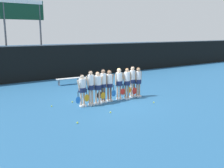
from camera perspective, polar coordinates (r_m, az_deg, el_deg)
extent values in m
plane|color=#235684|center=(14.10, -0.13, -3.77)|extent=(140.00, 140.00, 0.00)
cube|color=black|center=(21.08, -12.92, 4.56)|extent=(60.00, 0.06, 2.64)
cube|color=slate|center=(20.98, -13.08, 8.25)|extent=(60.00, 0.08, 0.08)
cylinder|color=#515156|center=(21.40, -22.10, 8.76)|extent=(0.14, 0.14, 6.09)
cylinder|color=#515156|center=(22.15, -15.21, 9.23)|extent=(0.14, 0.14, 6.09)
cube|color=#0F3823|center=(21.80, -18.98, 15.07)|extent=(3.29, 0.12, 1.48)
cube|color=white|center=(21.79, -19.03, 16.64)|extent=(3.16, 0.02, 0.30)
cube|color=silver|center=(19.22, -4.16, 1.52)|extent=(1.79, 0.54, 0.04)
cylinder|color=slate|center=(19.79, -2.69, 1.15)|extent=(0.06, 0.06, 0.41)
cylinder|color=slate|center=(19.59, -2.23, 1.05)|extent=(0.06, 0.06, 0.41)
cylinder|color=slate|center=(18.96, -6.14, 0.66)|extent=(0.06, 0.06, 0.41)
cylinder|color=slate|center=(18.75, -5.70, 0.55)|extent=(0.06, 0.06, 0.41)
cube|color=silver|center=(18.80, -9.42, 1.20)|extent=(1.80, 0.51, 0.04)
cylinder|color=slate|center=(19.22, -7.50, 0.77)|extent=(0.06, 0.06, 0.42)
cylinder|color=slate|center=(18.99, -7.21, 0.66)|extent=(0.06, 0.06, 0.42)
cylinder|color=slate|center=(18.73, -11.62, 0.37)|extent=(0.06, 0.06, 0.42)
cylinder|color=slate|center=(18.49, -11.38, 0.24)|extent=(0.06, 0.06, 0.42)
cylinder|color=beige|center=(13.16, -6.13, -3.19)|extent=(0.10, 0.10, 0.77)
cylinder|color=beige|center=(13.04, -6.75, -3.33)|extent=(0.10, 0.10, 0.77)
cube|color=white|center=(13.22, -6.01, -4.64)|extent=(0.15, 0.26, 0.09)
cube|color=white|center=(13.11, -6.64, -4.79)|extent=(0.15, 0.26, 0.09)
cylinder|color=#192347|center=(12.99, -6.48, -1.27)|extent=(0.39, 0.39, 0.23)
cylinder|color=white|center=(12.94, -6.51, -0.24)|extent=(0.34, 0.34, 0.63)
sphere|color=beige|center=(12.87, -6.55, 1.59)|extent=(0.20, 0.20, 0.20)
sphere|color=black|center=(12.88, -6.61, 1.71)|extent=(0.19, 0.19, 0.19)
cylinder|color=beige|center=(12.82, -7.23, -0.43)|extent=(0.21, 0.11, 0.60)
cylinder|color=beige|center=(13.07, -5.83, -0.18)|extent=(0.08, 0.08, 0.60)
cylinder|color=black|center=(12.84, -7.41, -2.16)|extent=(0.03, 0.03, 0.26)
ellipsoid|color=blue|center=(12.91, -7.38, -3.49)|extent=(0.27, 0.03, 0.36)
cylinder|color=tan|center=(13.33, -4.33, -2.80)|extent=(0.10, 0.10, 0.85)
cylinder|color=tan|center=(13.24, -4.89, -2.91)|extent=(0.10, 0.10, 0.85)
cube|color=white|center=(13.40, -4.23, -4.40)|extent=(0.13, 0.25, 0.09)
cube|color=white|center=(13.31, -4.78, -4.51)|extent=(0.13, 0.25, 0.09)
cylinder|color=#192347|center=(13.17, -4.64, -0.73)|extent=(0.33, 0.33, 0.23)
cylinder|color=white|center=(13.12, -4.66, 0.47)|extent=(0.29, 0.29, 0.72)
sphere|color=tan|center=(13.04, -4.69, 2.45)|extent=(0.20, 0.20, 0.20)
sphere|color=black|center=(13.05, -4.75, 2.56)|extent=(0.18, 0.18, 0.18)
cylinder|color=tan|center=(13.01, -5.32, 0.32)|extent=(0.22, 0.10, 0.69)
cylinder|color=tan|center=(13.22, -4.05, 0.51)|extent=(0.08, 0.08, 0.69)
cylinder|color=black|center=(13.04, -5.52, -1.62)|extent=(0.03, 0.03, 0.28)
ellipsoid|color=orange|center=(13.12, -5.49, -3.03)|extent=(0.26, 0.03, 0.38)
cylinder|color=beige|center=(13.53, -2.76, -2.67)|extent=(0.10, 0.10, 0.80)
cylinder|color=beige|center=(13.45, -3.49, -2.75)|extent=(0.10, 0.10, 0.80)
cube|color=white|center=(13.59, -2.69, -4.16)|extent=(0.14, 0.25, 0.09)
cube|color=white|center=(13.52, -3.42, -4.25)|extent=(0.14, 0.25, 0.09)
cylinder|color=#192347|center=(13.38, -3.14, -0.69)|extent=(0.40, 0.40, 0.24)
cylinder|color=white|center=(13.34, -3.15, 0.36)|extent=(0.34, 0.34, 0.67)
sphere|color=beige|center=(13.26, -3.17, 2.21)|extent=(0.20, 0.20, 0.20)
sphere|color=#4C331E|center=(13.28, -3.21, 2.33)|extent=(0.19, 0.19, 0.19)
cylinder|color=beige|center=(13.42, -2.33, 0.39)|extent=(0.21, 0.10, 0.64)
cylinder|color=beige|center=(13.26, -3.95, 0.23)|extent=(0.08, 0.08, 0.64)
cylinder|color=black|center=(13.52, -1.97, -1.27)|extent=(0.03, 0.03, 0.26)
ellipsoid|color=orange|center=(13.59, -1.96, -2.55)|extent=(0.28, 0.03, 0.36)
cylinder|color=#8C664C|center=(13.80, -1.64, -2.29)|extent=(0.10, 0.10, 0.85)
cylinder|color=#8C664C|center=(13.71, -2.17, -2.39)|extent=(0.10, 0.10, 0.85)
cube|color=white|center=(13.87, -1.56, -3.84)|extent=(0.13, 0.25, 0.09)
cube|color=white|center=(13.78, -2.08, -3.94)|extent=(0.13, 0.25, 0.09)
cylinder|color=#192347|center=(13.65, -1.92, -0.35)|extent=(0.33, 0.33, 0.18)
cylinder|color=white|center=(13.59, -1.93, 0.85)|extent=(0.29, 0.29, 0.71)
sphere|color=#8C664C|center=(13.52, -1.94, 2.77)|extent=(0.20, 0.20, 0.20)
sphere|color=black|center=(13.53, -1.99, 2.88)|extent=(0.19, 0.19, 0.19)
cylinder|color=#8C664C|center=(13.49, -2.55, 0.72)|extent=(0.22, 0.09, 0.68)
cylinder|color=#8C664C|center=(13.70, -1.34, 0.89)|extent=(0.08, 0.08, 0.68)
cylinder|color=black|center=(13.51, -2.76, -1.12)|extent=(0.03, 0.03, 0.27)
ellipsoid|color=black|center=(13.58, -2.75, -2.44)|extent=(0.31, 0.03, 0.37)
cylinder|color=#8C664C|center=(14.08, -0.29, -2.11)|extent=(0.10, 0.10, 0.80)
cylinder|color=#8C664C|center=(13.98, -0.85, -2.21)|extent=(0.10, 0.10, 0.80)
cube|color=white|center=(14.14, -0.21, -3.53)|extent=(0.13, 0.25, 0.09)
cube|color=white|center=(14.04, -0.77, -3.65)|extent=(0.13, 0.25, 0.09)
cylinder|color=#192347|center=(13.93, -0.57, -0.28)|extent=(0.37, 0.37, 0.20)
cylinder|color=white|center=(13.88, -0.57, 0.78)|extent=(0.32, 0.32, 0.66)
sphere|color=#8C664C|center=(13.81, -0.58, 2.55)|extent=(0.21, 0.21, 0.21)
sphere|color=#4C331E|center=(13.82, -0.63, 2.67)|extent=(0.19, 0.19, 0.19)
cylinder|color=#8C664C|center=(14.00, 0.07, 0.81)|extent=(0.21, 0.09, 0.63)
cylinder|color=#8C664C|center=(13.77, -1.19, 0.63)|extent=(0.08, 0.08, 0.63)
cylinder|color=black|center=(14.11, 0.37, -0.76)|extent=(0.03, 0.03, 0.27)
ellipsoid|color=blue|center=(14.18, 0.37, -2.03)|extent=(0.26, 0.03, 0.37)
cylinder|color=beige|center=(14.41, 1.84, -1.75)|extent=(0.10, 0.10, 0.83)
cylinder|color=beige|center=(14.33, 1.20, -1.82)|extent=(0.10, 0.10, 0.83)
cube|color=white|center=(14.47, 1.88, -3.20)|extent=(0.15, 0.25, 0.09)
cube|color=white|center=(14.39, 1.25, -3.28)|extent=(0.15, 0.25, 0.09)
cylinder|color=#192347|center=(14.27, 1.53, 0.18)|extent=(0.37, 0.37, 0.25)
cylinder|color=white|center=(14.22, 1.54, 1.16)|extent=(0.32, 0.32, 0.67)
sphere|color=beige|center=(14.15, 1.55, 2.95)|extent=(0.23, 0.23, 0.23)
sphere|color=#D8B772|center=(14.17, 1.51, 3.07)|extent=(0.21, 0.21, 0.21)
cylinder|color=beige|center=(14.32, 2.26, 1.16)|extent=(0.22, 0.11, 0.64)
cylinder|color=beige|center=(14.14, 0.84, 1.05)|extent=(0.08, 0.08, 0.64)
cylinder|color=black|center=(14.41, 2.57, -0.43)|extent=(0.03, 0.03, 0.27)
ellipsoid|color=silver|center=(14.48, 2.56, -1.69)|extent=(0.31, 0.03, 0.38)
cylinder|color=tan|center=(14.57, 3.56, -1.64)|extent=(0.10, 0.10, 0.82)
cylinder|color=tan|center=(14.49, 2.97, -1.71)|extent=(0.10, 0.10, 0.82)
cube|color=white|center=(14.63, 3.60, -3.06)|extent=(0.15, 0.25, 0.09)
cube|color=white|center=(14.55, 3.01, -3.13)|extent=(0.15, 0.25, 0.09)
cylinder|color=#192347|center=(14.43, 3.29, 0.23)|extent=(0.36, 0.36, 0.24)
cylinder|color=white|center=(14.38, 3.30, 1.27)|extent=(0.31, 0.31, 0.70)
sphere|color=tan|center=(14.31, 3.32, 3.02)|extent=(0.19, 0.19, 0.19)
sphere|color=olive|center=(14.33, 3.28, 3.13)|extent=(0.18, 0.18, 0.18)
cylinder|color=tan|center=(14.29, 2.61, 1.16)|extent=(0.22, 0.11, 0.66)
cylinder|color=tan|center=(14.48, 3.94, 1.27)|extent=(0.08, 0.08, 0.66)
cylinder|color=black|center=(14.32, 2.35, -0.50)|extent=(0.03, 0.03, 0.25)
ellipsoid|color=red|center=(14.38, 2.34, -1.67)|extent=(0.30, 0.03, 0.35)
cylinder|color=beige|center=(15.01, 4.67, -1.23)|extent=(0.10, 0.10, 0.85)
cylinder|color=beige|center=(14.90, 4.20, -1.31)|extent=(0.10, 0.10, 0.85)
cube|color=white|center=(15.08, 4.72, -2.65)|extent=(0.13, 0.25, 0.09)
cube|color=white|center=(14.97, 4.26, -2.75)|extent=(0.13, 0.25, 0.09)
cylinder|color=#192347|center=(14.86, 4.46, 0.60)|extent=(0.34, 0.34, 0.21)
cylinder|color=white|center=(14.81, 4.48, 1.66)|extent=(0.30, 0.30, 0.70)
sphere|color=beige|center=(14.74, 4.51, 3.42)|extent=(0.22, 0.22, 0.22)
sphere|color=black|center=(14.75, 4.46, 3.53)|extent=(0.20, 0.20, 0.20)
cylinder|color=beige|center=(14.69, 3.94, 1.54)|extent=(0.22, 0.09, 0.67)
cylinder|color=beige|center=(14.93, 4.98, 1.68)|extent=(0.08, 0.08, 0.67)
cylinder|color=black|center=(14.69, 3.74, -0.12)|extent=(0.03, 0.03, 0.26)
ellipsoid|color=orange|center=(14.76, 3.72, -1.31)|extent=(0.29, 0.03, 0.36)
cylinder|color=tan|center=(15.12, 5.94, -1.23)|extent=(0.10, 0.10, 0.81)
cylinder|color=tan|center=(15.03, 5.45, -1.30)|extent=(0.10, 0.10, 0.81)
cube|color=white|center=(15.18, 5.99, -2.58)|extent=(0.12, 0.25, 0.09)
cube|color=white|center=(15.09, 5.50, -2.66)|extent=(0.12, 0.25, 0.09)
cylinder|color=#192347|center=(14.98, 5.73, 0.55)|extent=(0.34, 0.34, 0.24)
cylinder|color=white|center=(14.94, 5.75, 1.49)|extent=(0.29, 0.29, 0.67)
sphere|color=tan|center=(14.87, 5.79, 3.16)|extent=(0.21, 0.21, 0.21)
sphere|color=#4C331E|center=(14.88, 5.74, 3.26)|extent=(0.19, 0.19, 0.19)
cylinder|color=tan|center=(14.83, 5.17, 1.38)|extent=(0.21, 0.09, 0.63)
cylinder|color=tan|center=(15.05, 6.29, 1.50)|extent=(0.08, 0.08, 0.63)
cylinder|color=black|center=(14.84, 4.94, -0.23)|extent=(0.03, 0.03, 0.29)
ellipsoid|color=red|center=(14.91, 4.92, -1.51)|extent=(0.31, 0.03, 0.40)
sphere|color=#CCE033|center=(13.39, -13.01, -4.72)|extent=(0.06, 0.06, 0.06)
sphere|color=#CCE033|center=(13.92, 9.08, -3.97)|extent=(0.07, 0.07, 0.07)
sphere|color=#CCE033|center=(17.03, 5.84, -1.12)|extent=(0.07, 0.07, 0.07)
sphere|color=#CCE033|center=(10.81, -7.56, -8.35)|extent=(0.07, 0.07, 0.07)
sphere|color=#CCE033|center=(15.74, 0.66, -2.06)|extent=(0.07, 0.07, 0.07)
sphere|color=#CCE033|center=(12.07, -0.34, -6.18)|extent=(0.07, 0.07, 0.07)
sphere|color=#CCE033|center=(13.98, -8.64, -3.88)|extent=(0.07, 0.07, 0.07)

